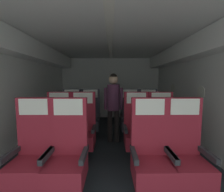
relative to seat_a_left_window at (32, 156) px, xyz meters
The scene contains 15 objects.
ground 1.65m from the seat_a_left_window, 53.42° to the left, with size 3.90×6.05×0.02m, color #23282D.
fuselage_shell 2.13m from the seat_a_left_window, 58.72° to the left, with size 3.78×5.70×2.29m.
seat_a_left_window is the anchor object (origin of this frame).
seat_a_left_aisle 0.43m from the seat_a_left_window, ahead, with size 0.47×0.48×1.20m.
seat_a_right_aisle 1.87m from the seat_a_left_window, ahead, with size 0.47×0.48×1.20m.
seat_a_right_window 1.43m from the seat_a_left_window, ahead, with size 0.47×0.48×1.20m.
seat_b_left_window 0.95m from the seat_a_left_window, 90.02° to the left, with size 0.47×0.48×1.20m.
seat_b_left_aisle 1.05m from the seat_a_left_window, 65.34° to the left, with size 0.47×0.48×1.20m.
seat_b_right_aisle 2.10m from the seat_a_left_window, 26.81° to the left, with size 0.47×0.48×1.20m.
seat_b_right_window 1.71m from the seat_a_left_window, 33.72° to the left, with size 0.47×0.48×1.20m.
seat_c_left_window 1.91m from the seat_a_left_window, 90.31° to the left, with size 0.47×0.48×1.20m.
seat_c_left_aisle 1.98m from the seat_a_left_window, 77.00° to the left, with size 0.47×0.48×1.20m.
seat_c_right_aisle 2.68m from the seat_a_left_window, 45.63° to the left, with size 0.47×0.48×1.20m.
seat_c_right_window 2.39m from the seat_a_left_window, 53.55° to the left, with size 0.47×0.48×1.20m.
flight_attendant 2.02m from the seat_a_left_window, 59.21° to the left, with size 0.43×0.28×1.57m.
Camera 1 is at (0.02, -0.23, 1.42)m, focal length 24.91 mm.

